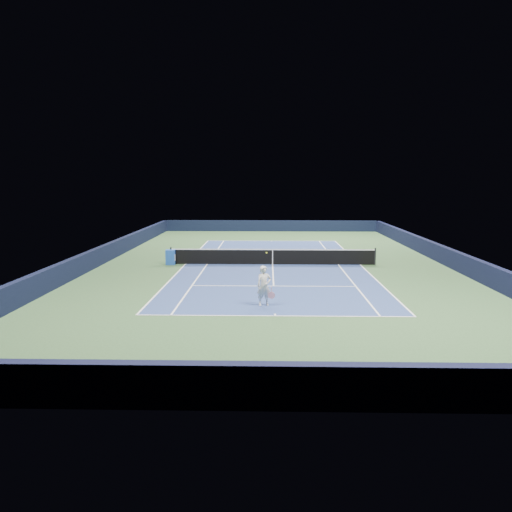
{
  "coord_description": "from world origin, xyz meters",
  "views": [
    {
      "loc": [
        -0.29,
        -30.87,
        5.35
      ],
      "look_at": [
        -0.97,
        -3.0,
        1.0
      ],
      "focal_mm": 35.0,
      "sensor_mm": 36.0,
      "label": 1
    }
  ],
  "objects": [
    {
      "name": "center_mark_near",
      "position": [
        0.0,
        -11.73,
        0.01
      ],
      "size": [
        0.08,
        0.3,
        0.0
      ],
      "primitive_type": "cube",
      "color": "white",
      "rests_on": "ground"
    },
    {
      "name": "baseline_far",
      "position": [
        0.0,
        11.88,
        0.01
      ],
      "size": [
        10.97,
        0.08,
        0.0
      ],
      "primitive_type": "cube",
      "color": "white",
      "rests_on": "ground"
    },
    {
      "name": "center_mark_far",
      "position": [
        0.0,
        11.73,
        0.01
      ],
      "size": [
        0.08,
        0.3,
        0.0
      ],
      "primitive_type": "cube",
      "color": "white",
      "rests_on": "ground"
    },
    {
      "name": "tennis_player",
      "position": [
        -0.45,
        -10.25,
        0.86
      ],
      "size": [
        0.83,
        1.32,
        2.15
      ],
      "color": "silver",
      "rests_on": "ground"
    },
    {
      "name": "center_service_line",
      "position": [
        0.0,
        0.0,
        0.01
      ],
      "size": [
        0.08,
        12.8,
        0.0
      ],
      "primitive_type": "cube",
      "color": "white",
      "rests_on": "ground"
    },
    {
      "name": "court_surface",
      "position": [
        0.0,
        0.0,
        0.0
      ],
      "size": [
        10.97,
        23.77,
        0.01
      ],
      "primitive_type": "cube",
      "color": "navy",
      "rests_on": "ground"
    },
    {
      "name": "service_line_near",
      "position": [
        0.0,
        -6.4,
        0.01
      ],
      "size": [
        8.23,
        0.08,
        0.0
      ],
      "primitive_type": "cube",
      "color": "white",
      "rests_on": "ground"
    },
    {
      "name": "wall_left",
      "position": [
        -10.82,
        0.0,
        0.55
      ],
      "size": [
        0.35,
        40.0,
        1.1
      ],
      "primitive_type": "cube",
      "color": "black",
      "rests_on": "ground"
    },
    {
      "name": "sideline_singles_right",
      "position": [
        4.12,
        0.0,
        0.01
      ],
      "size": [
        0.08,
        23.77,
        0.0
      ],
      "primitive_type": "cube",
      "color": "white",
      "rests_on": "ground"
    },
    {
      "name": "wall_right",
      "position": [
        10.82,
        0.0,
        0.55
      ],
      "size": [
        0.35,
        40.0,
        1.1
      ],
      "primitive_type": "cube",
      "color": "black",
      "rests_on": "ground"
    },
    {
      "name": "baseline_near",
      "position": [
        0.0,
        -11.88,
        0.01
      ],
      "size": [
        10.97,
        0.08,
        0.0
      ],
      "primitive_type": "cube",
      "color": "white",
      "rests_on": "ground"
    },
    {
      "name": "sideline_doubles_right",
      "position": [
        5.49,
        0.0,
        0.01
      ],
      "size": [
        0.08,
        23.77,
        0.0
      ],
      "primitive_type": "cube",
      "color": "white",
      "rests_on": "ground"
    },
    {
      "name": "wall_far",
      "position": [
        0.0,
        19.82,
        0.55
      ],
      "size": [
        22.0,
        0.35,
        1.1
      ],
      "primitive_type": "cube",
      "color": "black",
      "rests_on": "ground"
    },
    {
      "name": "service_line_far",
      "position": [
        0.0,
        6.4,
        0.01
      ],
      "size": [
        8.23,
        0.08,
        0.0
      ],
      "primitive_type": "cube",
      "color": "white",
      "rests_on": "ground"
    },
    {
      "name": "ground",
      "position": [
        0.0,
        0.0,
        0.0
      ],
      "size": [
        40.0,
        40.0,
        0.0
      ],
      "primitive_type": "plane",
      "color": "#2F4F2B",
      "rests_on": "ground"
    },
    {
      "name": "sideline_doubles_left",
      "position": [
        -5.49,
        0.0,
        0.01
      ],
      "size": [
        0.08,
        23.77,
        0.0
      ],
      "primitive_type": "cube",
      "color": "white",
      "rests_on": "ground"
    },
    {
      "name": "wall_near",
      "position": [
        0.0,
        -19.82,
        0.55
      ],
      "size": [
        22.0,
        0.35,
        1.1
      ],
      "primitive_type": "cube",
      "color": "black",
      "rests_on": "ground"
    },
    {
      "name": "sponsor_cube",
      "position": [
        -6.4,
        -0.17,
        0.47
      ],
      "size": [
        0.63,
        0.55,
        0.93
      ],
      "color": "#1D4CAF",
      "rests_on": "ground"
    },
    {
      "name": "tennis_net",
      "position": [
        0.0,
        0.0,
        0.5
      ],
      "size": [
        12.9,
        0.1,
        1.07
      ],
      "color": "black",
      "rests_on": "ground"
    },
    {
      "name": "sideline_singles_left",
      "position": [
        -4.12,
        0.0,
        0.01
      ],
      "size": [
        0.08,
        23.77,
        0.0
      ],
      "primitive_type": "cube",
      "color": "white",
      "rests_on": "ground"
    }
  ]
}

